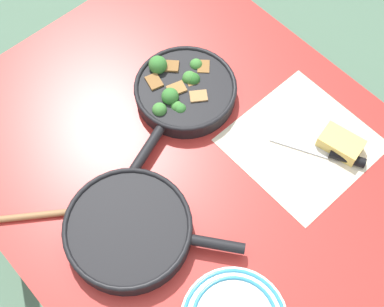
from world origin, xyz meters
The scene contains 8 objects.
ground_plane centered at (0.00, 0.00, 0.00)m, with size 14.00×14.00×0.00m, color #51755B.
dining_table_red centered at (0.00, 0.00, 0.68)m, with size 1.15×0.93×0.77m.
skillet_broccoli centered at (-0.14, 0.10, 0.79)m, with size 0.26×0.40×0.08m.
skillet_eggs centered at (0.05, -0.23, 0.79)m, with size 0.35×0.31×0.05m.
wooden_spoon centered at (-0.08, -0.31, 0.78)m, with size 0.24×0.32×0.02m.
parchment_sheet centered at (0.15, 0.22, 0.77)m, with size 0.31×0.31×0.00m.
grater_knife centered at (0.22, 0.25, 0.78)m, with size 0.22×0.13×0.02m.
cheese_block centered at (0.22, 0.28, 0.79)m, with size 0.11×0.08×0.04m.
Camera 1 is at (0.45, -0.40, 1.89)m, focal length 50.00 mm.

